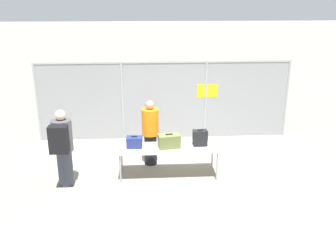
% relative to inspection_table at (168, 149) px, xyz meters
% --- Properties ---
extents(ground_plane, '(120.00, 120.00, 0.00)m').
position_rel_inspection_table_xyz_m(ground_plane, '(0.05, -0.12, -0.68)').
color(ground_plane, gray).
extents(fence_section, '(7.49, 0.07, 2.34)m').
position_rel_inspection_table_xyz_m(fence_section, '(0.06, 2.56, 0.54)').
color(fence_section, '#9EA0A5').
rests_on(fence_section, ground_plane).
extents(inspection_table, '(2.37, 0.75, 0.72)m').
position_rel_inspection_table_xyz_m(inspection_table, '(0.00, 0.00, 0.00)').
color(inspection_table, silver).
rests_on(inspection_table, ground_plane).
extents(suitcase_navy, '(0.38, 0.27, 0.28)m').
position_rel_inspection_table_xyz_m(suitcase_navy, '(-0.79, 0.06, 0.18)').
color(suitcase_navy, navy).
rests_on(suitcase_navy, inspection_table).
extents(suitcase_olive, '(0.54, 0.38, 0.34)m').
position_rel_inspection_table_xyz_m(suitcase_olive, '(0.02, 0.00, 0.20)').
color(suitcase_olive, '#566033').
rests_on(suitcase_olive, inspection_table).
extents(suitcase_black, '(0.35, 0.22, 0.41)m').
position_rel_inspection_table_xyz_m(suitcase_black, '(0.77, 0.07, 0.24)').
color(suitcase_black, black).
rests_on(suitcase_black, inspection_table).
extents(traveler_hooded, '(0.44, 0.69, 1.79)m').
position_rel_inspection_table_xyz_m(traveler_hooded, '(-2.36, -0.39, 0.31)').
color(traveler_hooded, '#383D4C').
rests_on(traveler_hooded, ground_plane).
extents(security_worker_near, '(0.42, 0.42, 1.68)m').
position_rel_inspection_table_xyz_m(security_worker_near, '(-0.41, 0.69, 0.19)').
color(security_worker_near, black).
rests_on(security_worker_near, ground_plane).
extents(utility_trailer, '(3.80, 1.99, 0.64)m').
position_rel_inspection_table_xyz_m(utility_trailer, '(2.52, 4.59, -0.30)').
color(utility_trailer, '#4C6B47').
rests_on(utility_trailer, ground_plane).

